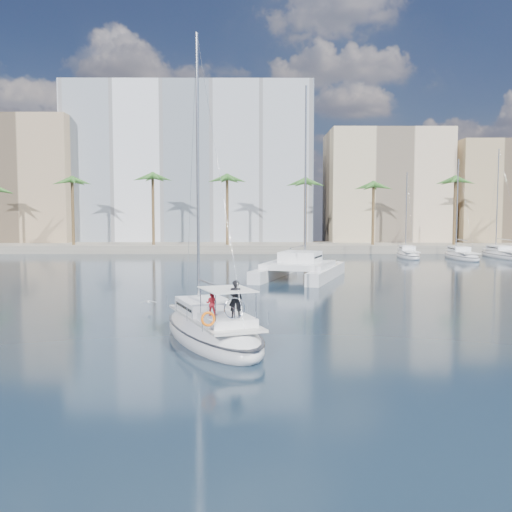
{
  "coord_description": "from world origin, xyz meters",
  "views": [
    {
      "loc": [
        -1.0,
        -29.72,
        6.18
      ],
      "look_at": [
        -0.83,
        1.5,
        3.76
      ],
      "focal_mm": 40.0,
      "sensor_mm": 36.0,
      "label": 1
    }
  ],
  "objects": [
    {
      "name": "moored_yacht_c",
      "position": [
        33.0,
        47.0,
        0.0
      ],
      "size": [
        3.98,
        12.33,
        15.54
      ],
      "primitive_type": null,
      "rotation": [
        0.0,
        0.0,
        0.03
      ],
      "color": "white",
      "rests_on": "ground"
    },
    {
      "name": "building_tan_left",
      "position": [
        -42.0,
        69.0,
        11.0
      ],
      "size": [
        22.0,
        14.0,
        22.0
      ],
      "primitive_type": "cube",
      "color": "tan",
      "rests_on": "ground"
    },
    {
      "name": "moored_yacht_b",
      "position": [
        26.5,
        45.0,
        0.0
      ],
      "size": [
        3.32,
        10.83,
        13.72
      ],
      "primitive_type": null,
      "rotation": [
        0.0,
        0.0,
        -0.02
      ],
      "color": "white",
      "rests_on": "ground"
    },
    {
      "name": "building_modern",
      "position": [
        -12.0,
        73.0,
        14.0
      ],
      "size": [
        42.0,
        16.0,
        28.0
      ],
      "primitive_type": "cube",
      "color": "white",
      "rests_on": "ground"
    },
    {
      "name": "building_tan_right",
      "position": [
        42.0,
        68.0,
        9.0
      ],
      "size": [
        18.0,
        12.0,
        18.0
      ],
      "primitive_type": "cube",
      "color": "tan",
      "rests_on": "ground"
    },
    {
      "name": "ground",
      "position": [
        0.0,
        0.0,
        0.0
      ],
      "size": [
        160.0,
        160.0,
        0.0
      ],
      "primitive_type": "plane",
      "color": "black",
      "rests_on": "ground"
    },
    {
      "name": "building_beige",
      "position": [
        22.0,
        70.0,
        10.0
      ],
      "size": [
        20.0,
        14.0,
        20.0
      ],
      "primitive_type": "cube",
      "color": "beige",
      "rests_on": "ground"
    },
    {
      "name": "moored_yacht_a",
      "position": [
        20.0,
        47.0,
        0.0
      ],
      "size": [
        3.37,
        9.52,
        11.9
      ],
      "primitive_type": null,
      "rotation": [
        0.0,
        0.0,
        -0.07
      ],
      "color": "white",
      "rests_on": "ground"
    },
    {
      "name": "quay",
      "position": [
        0.0,
        61.0,
        0.6
      ],
      "size": [
        120.0,
        14.0,
        1.2
      ],
      "primitive_type": "cube",
      "color": "gray",
      "rests_on": "ground"
    },
    {
      "name": "catamaran",
      "position": [
        3.37,
        23.11,
        1.16
      ],
      "size": [
        9.89,
        13.79,
        18.1
      ],
      "rotation": [
        0.0,
        0.0,
        -0.33
      ],
      "color": "white",
      "rests_on": "ground"
    },
    {
      "name": "palm_left",
      "position": [
        -34.0,
        57.0,
        10.28
      ],
      "size": [
        3.6,
        3.6,
        12.3
      ],
      "color": "brown",
      "rests_on": "ground"
    },
    {
      "name": "palm_right",
      "position": [
        34.0,
        57.0,
        10.28
      ],
      "size": [
        3.6,
        3.6,
        12.3
      ],
      "color": "brown",
      "rests_on": "ground"
    },
    {
      "name": "main_sloop",
      "position": [
        -2.99,
        -2.59,
        0.5
      ],
      "size": [
        7.09,
        11.21,
        15.9
      ],
      "rotation": [
        0.0,
        0.0,
        0.37
      ],
      "color": "white",
      "rests_on": "ground"
    },
    {
      "name": "seagull",
      "position": [
        -7.62,
        6.12,
        0.49
      ],
      "size": [
        1.03,
        0.44,
        0.19
      ],
      "color": "silver",
      "rests_on": "ground"
    },
    {
      "name": "palm_centre",
      "position": [
        0.0,
        57.0,
        10.28
      ],
      "size": [
        3.6,
        3.6,
        12.3
      ],
      "color": "brown",
      "rests_on": "ground"
    }
  ]
}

